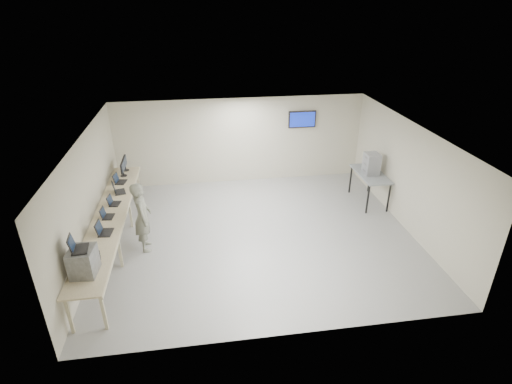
{
  "coord_description": "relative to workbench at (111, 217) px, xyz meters",
  "views": [
    {
      "loc": [
        -1.35,
        -8.81,
        5.65
      ],
      "look_at": [
        0.0,
        0.2,
        1.15
      ],
      "focal_mm": 28.0,
      "sensor_mm": 36.0,
      "label": 1
    }
  ],
  "objects": [
    {
      "name": "storage_bins",
      "position": [
        7.17,
        1.35,
        0.42
      ],
      "size": [
        0.39,
        0.44,
        0.62
      ],
      "color": "#A8AAB1",
      "rests_on": "side_table"
    },
    {
      "name": "workbench",
      "position": [
        0.0,
        0.0,
        0.0
      ],
      "size": [
        0.76,
        6.0,
        0.9
      ],
      "color": "beige",
      "rests_on": "ground"
    },
    {
      "name": "laptop_3",
      "position": [
        -0.02,
        0.54,
        0.14
      ],
      "size": [
        0.3,
        0.35,
        0.25
      ],
      "rotation": [
        0.0,
        0.0,
        -0.15
      ],
      "color": "black",
      "rests_on": "workbench"
    },
    {
      "name": "side_table",
      "position": [
        7.19,
        1.35,
        0.04
      ],
      "size": [
        0.73,
        1.57,
        0.94
      ],
      "color": "gray",
      "rests_on": "ground"
    },
    {
      "name": "laptop_on_box",
      "position": [
        -0.12,
        -2.27,
        0.69
      ],
      "size": [
        0.34,
        0.4,
        0.29
      ],
      "rotation": [
        0.0,
        0.0,
        0.1
      ],
      "color": "black",
      "rests_on": "equipment_box"
    },
    {
      "name": "laptop_4",
      "position": [
        -0.02,
        1.23,
        0.15
      ],
      "size": [
        0.4,
        0.43,
        0.29
      ],
      "rotation": [
        0.0,
        0.0,
        0.26
      ],
      "color": "black",
      "rests_on": "workbench"
    },
    {
      "name": "equipment_box",
      "position": [
        -0.06,
        -2.27,
        0.34
      ],
      "size": [
        0.49,
        0.55,
        0.54
      ],
      "primitive_type": "cube",
      "rotation": [
        0.0,
        0.0,
        -0.07
      ],
      "color": "gray",
      "rests_on": "workbench"
    },
    {
      "name": "laptop_0",
      "position": [
        -0.07,
        -1.74,
        0.14
      ],
      "size": [
        0.35,
        0.38,
        0.26
      ],
      "rotation": [
        0.0,
        0.0,
        0.28
      ],
      "color": "black",
      "rests_on": "workbench"
    },
    {
      "name": "monitor_far",
      "position": [
        -0.01,
        2.75,
        0.34
      ],
      "size": [
        0.2,
        0.44,
        0.44
      ],
      "color": "black",
      "rests_on": "workbench"
    },
    {
      "name": "laptop_5",
      "position": [
        -0.07,
        1.87,
        0.14
      ],
      "size": [
        0.34,
        0.39,
        0.27
      ],
      "rotation": [
        0.0,
        0.0,
        -0.17
      ],
      "color": "black",
      "rests_on": "workbench"
    },
    {
      "name": "laptop_1",
      "position": [
        -0.01,
        -0.85,
        0.15
      ],
      "size": [
        0.33,
        0.39,
        0.29
      ],
      "rotation": [
        0.0,
        0.0,
        -0.08
      ],
      "color": "black",
      "rests_on": "workbench"
    },
    {
      "name": "laptop_2",
      "position": [
        -0.07,
        -0.12,
        0.14
      ],
      "size": [
        0.29,
        0.34,
        0.25
      ],
      "rotation": [
        0.0,
        0.0,
        -0.1
      ],
      "color": "black",
      "rests_on": "workbench"
    },
    {
      "name": "soldier",
      "position": [
        0.77,
        -0.2,
        0.06
      ],
      "size": [
        0.5,
        0.7,
        1.77
      ],
      "primitive_type": "imported",
      "rotation": [
        0.0,
        0.0,
        1.7
      ],
      "color": "#626853",
      "rests_on": "ground"
    },
    {
      "name": "monitor_near",
      "position": [
        -0.01,
        2.33,
        0.33
      ],
      "size": [
        0.19,
        0.43,
        0.43
      ],
      "color": "black",
      "rests_on": "workbench"
    },
    {
      "name": "room",
      "position": [
        3.62,
        0.06,
        0.58
      ],
      "size": [
        8.01,
        7.01,
        2.81
      ],
      "color": "#969591",
      "rests_on": "ground"
    }
  ]
}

